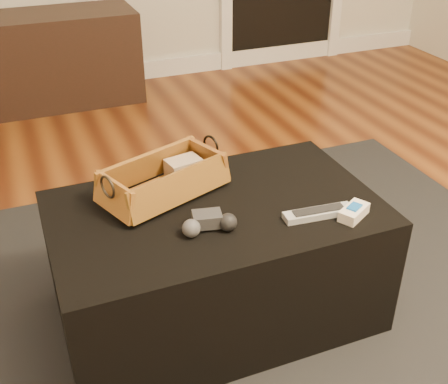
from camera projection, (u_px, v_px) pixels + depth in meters
name	position (u px, v px, depth m)	size (l,w,h in m)	color
floor	(302.00, 369.00, 1.72)	(5.00, 5.50, 0.01)	brown
baseboard	(111.00, 74.00, 3.86)	(5.00, 0.04, 0.12)	white
media_cabinet	(20.00, 63.00, 3.39)	(1.41, 0.45, 0.56)	black
area_rug	(222.00, 322.00, 1.88)	(2.60, 2.00, 0.01)	black
ottoman	(216.00, 262.00, 1.81)	(1.00, 0.60, 0.42)	black
tv_remote	(162.00, 191.00, 1.74)	(0.21, 0.05, 0.02)	black
cloth_bundle	(184.00, 168.00, 1.83)	(0.11, 0.07, 0.06)	tan
wicker_basket	(164.00, 181.00, 1.75)	(0.44, 0.33, 0.14)	#9E6523
game_controller	(209.00, 223.00, 1.58)	(0.16, 0.10, 0.05)	#2D2C2F
silver_remote	(318.00, 213.00, 1.66)	(0.22, 0.07, 0.02)	silver
cream_gadget	(354.00, 212.00, 1.65)	(0.12, 0.10, 0.04)	white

